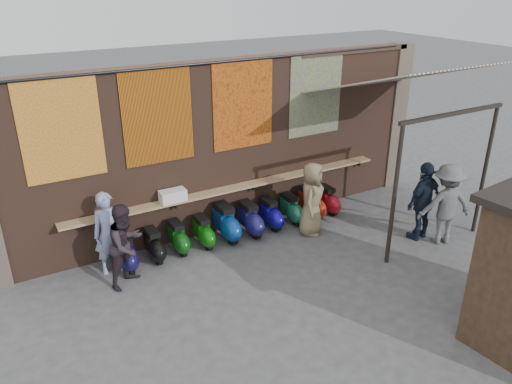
% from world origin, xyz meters
% --- Properties ---
extents(ground, '(70.00, 70.00, 0.00)m').
position_xyz_m(ground, '(0.00, 0.00, 0.00)').
color(ground, '#474749').
rests_on(ground, ground).
extents(brick_wall, '(10.00, 0.40, 4.00)m').
position_xyz_m(brick_wall, '(0.00, 2.70, 2.00)').
color(brick_wall, brown).
rests_on(brick_wall, ground).
extents(pier_right, '(0.50, 0.50, 4.00)m').
position_xyz_m(pier_right, '(5.20, 2.70, 2.00)').
color(pier_right, '#4C4238').
rests_on(pier_right, ground).
extents(eating_counter, '(8.00, 0.32, 0.05)m').
position_xyz_m(eating_counter, '(0.00, 2.33, 1.10)').
color(eating_counter, '#9E7A51').
rests_on(eating_counter, brick_wall).
extents(shelf_box, '(0.57, 0.30, 0.26)m').
position_xyz_m(shelf_box, '(-1.57, 2.30, 1.25)').
color(shelf_box, white).
rests_on(shelf_box, eating_counter).
extents(tapestry_redgold, '(1.50, 0.02, 2.00)m').
position_xyz_m(tapestry_redgold, '(-3.60, 2.48, 3.00)').
color(tapestry_redgold, '#9F2717').
rests_on(tapestry_redgold, brick_wall).
extents(tapestry_sun, '(1.50, 0.02, 2.00)m').
position_xyz_m(tapestry_sun, '(-1.70, 2.48, 3.00)').
color(tapestry_sun, orange).
rests_on(tapestry_sun, brick_wall).
extents(tapestry_orange, '(1.50, 0.02, 2.00)m').
position_xyz_m(tapestry_orange, '(0.30, 2.48, 3.00)').
color(tapestry_orange, '#BB5B17').
rests_on(tapestry_orange, brick_wall).
extents(tapestry_multi, '(1.50, 0.02, 2.00)m').
position_xyz_m(tapestry_multi, '(2.30, 2.48, 3.00)').
color(tapestry_multi, navy).
rests_on(tapestry_multi, brick_wall).
extents(hang_rail, '(9.50, 0.06, 0.06)m').
position_xyz_m(hang_rail, '(0.00, 2.47, 3.98)').
color(hang_rail, black).
rests_on(hang_rail, brick_wall).
extents(scooter_stool_0, '(0.38, 0.84, 0.80)m').
position_xyz_m(scooter_stool_0, '(-2.82, 1.97, 0.40)').
color(scooter_stool_0, '#151246').
rests_on(scooter_stool_0, ground).
extents(scooter_stool_1, '(0.33, 0.73, 0.69)m').
position_xyz_m(scooter_stool_1, '(-2.18, 1.99, 0.34)').
color(scooter_stool_1, black).
rests_on(scooter_stool_1, ground).
extents(scooter_stool_2, '(0.33, 0.74, 0.70)m').
position_xyz_m(scooter_stool_2, '(-1.61, 2.05, 0.35)').
color(scooter_stool_2, '#105012').
rests_on(scooter_stool_2, ground).
extents(scooter_stool_3, '(0.33, 0.72, 0.69)m').
position_xyz_m(scooter_stool_3, '(-1.01, 2.02, 0.34)').
color(scooter_stool_3, '#0F600D').
rests_on(scooter_stool_3, ground).
extents(scooter_stool_4, '(0.40, 0.88, 0.84)m').
position_xyz_m(scooter_stool_4, '(-0.43, 2.03, 0.42)').
color(scooter_stool_4, navy).
rests_on(scooter_stool_4, ground).
extents(scooter_stool_5, '(0.37, 0.82, 0.78)m').
position_xyz_m(scooter_stool_5, '(0.16, 1.97, 0.39)').
color(scooter_stool_5, navy).
rests_on(scooter_stool_5, ground).
extents(scooter_stool_6, '(0.34, 0.75, 0.72)m').
position_xyz_m(scooter_stool_6, '(0.76, 2.01, 0.36)').
color(scooter_stool_6, '#100B82').
rests_on(scooter_stool_6, ground).
extents(scooter_stool_7, '(0.33, 0.74, 0.70)m').
position_xyz_m(scooter_stool_7, '(1.36, 2.01, 0.35)').
color(scooter_stool_7, '#186344').
rests_on(scooter_stool_7, ground).
extents(scooter_stool_8, '(0.37, 0.83, 0.79)m').
position_xyz_m(scooter_stool_8, '(1.94, 1.98, 0.39)').
color(scooter_stool_8, '#9C210E').
rests_on(scooter_stool_8, ground).
extents(scooter_stool_9, '(0.33, 0.73, 0.69)m').
position_xyz_m(scooter_stool_9, '(2.47, 1.99, 0.35)').
color(scooter_stool_9, maroon).
rests_on(scooter_stool_9, ground).
extents(diner_left, '(0.65, 0.43, 1.77)m').
position_xyz_m(diner_left, '(-3.08, 2.00, 0.88)').
color(diner_left, '#8794C4').
rests_on(diner_left, ground).
extents(diner_right, '(1.05, 0.99, 1.72)m').
position_xyz_m(diner_right, '(-2.91, 1.40, 0.86)').
color(diner_right, '#292026').
rests_on(diner_right, ground).
extents(shopper_navy, '(1.16, 0.61, 1.88)m').
position_xyz_m(shopper_navy, '(3.51, -0.17, 0.94)').
color(shopper_navy, '#162131').
rests_on(shopper_navy, ground).
extents(shopper_grey, '(1.39, 1.09, 1.89)m').
position_xyz_m(shopper_grey, '(3.81, -0.54, 0.95)').
color(shopper_grey, slate).
rests_on(shopper_grey, ground).
extents(shopper_tan, '(1.01, 1.01, 1.77)m').
position_xyz_m(shopper_tan, '(1.45, 1.30, 0.89)').
color(shopper_tan, '#7B6C4E').
rests_on(shopper_tan, ground).
extents(stall_shelf, '(1.96, 0.30, 0.06)m').
position_xyz_m(stall_shelf, '(2.55, -2.87, 0.94)').
color(stall_shelf, '#473321').
rests_on(stall_shelf, market_stall).
extents(awning_canvas, '(3.20, 3.28, 0.97)m').
position_xyz_m(awning_canvas, '(3.50, 0.90, 3.55)').
color(awning_canvas, beige).
rests_on(awning_canvas, brick_wall).
extents(awning_ledger, '(3.30, 0.08, 0.12)m').
position_xyz_m(awning_ledger, '(3.50, 2.49, 3.95)').
color(awning_ledger, '#33261C').
rests_on(awning_ledger, brick_wall).
extents(awning_header, '(3.00, 0.08, 0.08)m').
position_xyz_m(awning_header, '(3.50, -0.60, 3.08)').
color(awning_header, black).
rests_on(awning_header, awning_post_left).
extents(awning_post_left, '(0.09, 0.09, 3.10)m').
position_xyz_m(awning_post_left, '(2.10, -0.60, 1.55)').
color(awning_post_left, black).
rests_on(awning_post_left, ground).
extents(awning_post_right, '(0.09, 0.09, 3.10)m').
position_xyz_m(awning_post_right, '(4.90, -0.60, 1.55)').
color(awning_post_right, black).
rests_on(awning_post_right, ground).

